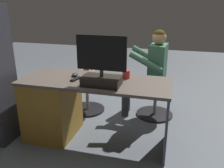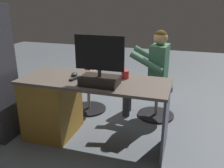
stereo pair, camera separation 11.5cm
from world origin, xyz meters
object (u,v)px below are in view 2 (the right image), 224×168
object	(u,v)px
visitor_chair	(157,99)
keyboard	(100,77)
desk	(61,104)
monitor	(100,71)
person	(151,68)
computer_mouse	(74,74)
office_chair_teddy	(89,92)
cup	(125,74)
teddy_bear	(88,70)
tv_remote	(75,78)

from	to	relation	value
visitor_chair	keyboard	bearing A→B (deg)	53.44
desk	keyboard	size ratio (longest dim) A/B	3.77
monitor	person	distance (m)	1.01
computer_mouse	office_chair_teddy	size ratio (longest dim) A/B	0.20
desk	computer_mouse	size ratio (longest dim) A/B	16.48
cup	desk	bearing A→B (deg)	11.86
desk	computer_mouse	world-z (taller)	computer_mouse
keyboard	teddy_bear	world-z (taller)	teddy_bear
office_chair_teddy	monitor	bearing A→B (deg)	120.19
person	keyboard	bearing A→B (deg)	58.10
teddy_bear	cup	bearing A→B (deg)	139.76
keyboard	person	distance (m)	0.84
computer_mouse	office_chair_teddy	world-z (taller)	computer_mouse
desk	visitor_chair	world-z (taller)	desk
tv_remote	desk	bearing A→B (deg)	2.39
computer_mouse	cup	size ratio (longest dim) A/B	1.11
tv_remote	visitor_chair	xyz separation A→B (m)	(-0.78, -0.84, -0.47)
cup	office_chair_teddy	world-z (taller)	cup
desk	person	world-z (taller)	person
cup	teddy_bear	distance (m)	0.90
computer_mouse	monitor	bearing A→B (deg)	152.13
desk	person	distance (m)	1.23
desk	cup	world-z (taller)	cup
keyboard	visitor_chair	xyz separation A→B (m)	(-0.53, -0.72, -0.47)
visitor_chair	tv_remote	bearing A→B (deg)	47.26
desk	office_chair_teddy	world-z (taller)	desk
tv_remote	teddy_bear	bearing A→B (deg)	-64.02
computer_mouse	visitor_chair	bearing A→B (deg)	-138.95
tv_remote	office_chair_teddy	distance (m)	0.90
teddy_bear	visitor_chair	world-z (taller)	teddy_bear
computer_mouse	tv_remote	world-z (taller)	computer_mouse
teddy_bear	person	bearing A→B (deg)	-175.26
visitor_chair	teddy_bear	bearing A→B (deg)	4.80
monitor	computer_mouse	xyz separation A→B (m)	(0.37, -0.20, -0.13)
teddy_bear	person	size ratio (longest dim) A/B	0.27
desk	monitor	world-z (taller)	monitor
monitor	cup	distance (m)	0.35
visitor_chair	office_chair_teddy	bearing A→B (deg)	5.41
keyboard	teddy_bear	bearing A→B (deg)	-56.88
keyboard	visitor_chair	bearing A→B (deg)	-126.56
teddy_bear	tv_remote	bearing A→B (deg)	102.93
desk	teddy_bear	distance (m)	0.75
cup	computer_mouse	bearing A→B (deg)	8.14
computer_mouse	tv_remote	size ratio (longest dim) A/B	0.64
person	visitor_chair	bearing A→B (deg)	-174.59
person	desk	bearing A→B (deg)	41.20
desk	tv_remote	size ratio (longest dim) A/B	10.55
keyboard	visitor_chair	distance (m)	1.01
computer_mouse	tv_remote	xyz separation A→B (m)	(-0.06, 0.11, -0.01)
computer_mouse	tv_remote	distance (m)	0.13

